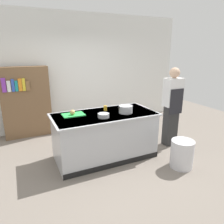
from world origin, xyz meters
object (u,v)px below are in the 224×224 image
person_chef (172,105)px  bookshelf (26,102)px  mixing_bowl (104,115)px  juice_cup (105,108)px  trash_bin (182,154)px  stock_pot (126,109)px  onion (73,112)px

person_chef → bookshelf: size_ratio=1.01×
mixing_bowl → juice_cup: (0.21, 0.40, 0.01)m
juice_cup → person_chef: person_chef is taller
trash_bin → person_chef: 1.17m
stock_pot → onion: bearing=165.6°
stock_pot → bookshelf: size_ratio=0.19×
juice_cup → person_chef: bearing=-11.2°
juice_cup → bookshelf: bookshelf is taller
onion → bookshelf: bearing=112.6°
trash_bin → bookshelf: size_ratio=0.30×
juice_cup → person_chef: (1.45, -0.29, -0.04)m
person_chef → stock_pot: bearing=92.4°
bookshelf → trash_bin: bearing=-49.1°
trash_bin → person_chef: bearing=62.7°
stock_pot → juice_cup: (-0.29, 0.31, -0.02)m
bookshelf → juice_cup: bearing=-49.4°
mixing_bowl → bookshelf: size_ratio=0.12×
onion → person_chef: 2.15m
onion → juice_cup: size_ratio=0.96×
stock_pot → mixing_bowl: bearing=-170.3°
trash_bin → bookshelf: (-2.38, 2.75, 0.60)m
onion → trash_bin: 2.13m
stock_pot → trash_bin: 1.31m
mixing_bowl → trash_bin: (1.22, -0.75, -0.68)m
juice_cup → trash_bin: juice_cup is taller
onion → trash_bin: bearing=-32.8°
mixing_bowl → juice_cup: 0.45m
juice_cup → stock_pot: bearing=-46.5°
onion → trash_bin: (1.69, -1.09, -0.71)m
mixing_bowl → juice_cup: juice_cup is taller
onion → bookshelf: size_ratio=0.06×
mixing_bowl → person_chef: person_chef is taller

